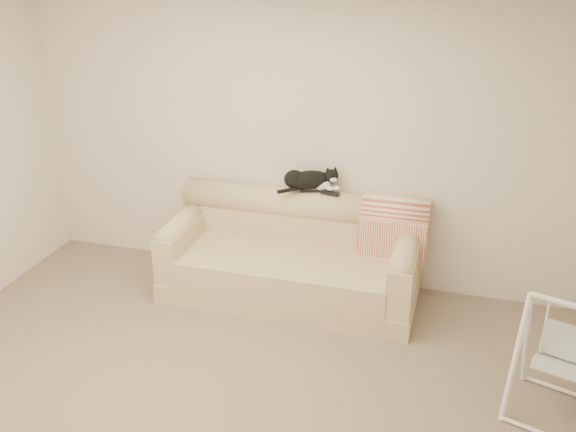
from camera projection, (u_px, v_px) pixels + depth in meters
The scene contains 8 objects.
ground_plane at pixel (221, 405), 4.38m from camera, with size 5.00×5.00×0.00m, color #746553.
room_shell at pixel (210, 199), 3.77m from camera, with size 5.04×4.04×2.60m.
sofa at pixel (292, 257), 5.65m from camera, with size 2.20×0.93×0.90m.
remote_a at pixel (310, 190), 5.60m from camera, with size 0.19×0.09×0.03m.
remote_b at pixel (330, 193), 5.54m from camera, with size 0.18×0.07×0.02m.
tuxedo_cat at pixel (309, 180), 5.57m from camera, with size 0.52×0.38×0.22m.
throw_blanket at pixel (395, 219), 5.48m from camera, with size 0.57×0.38×0.58m.
baby_swing at pixel (559, 359), 4.16m from camera, with size 0.67×0.69×0.86m.
Camera 1 is at (1.42, -3.23, 2.94)m, focal length 40.00 mm.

